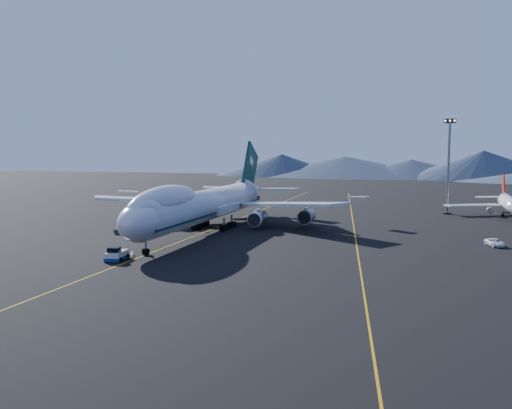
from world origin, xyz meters
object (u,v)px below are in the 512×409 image
(boeing_747, at_px, (205,204))
(second_jet, at_px, (511,205))
(service_van, at_px, (495,242))
(floodlight_mast, at_px, (448,166))
(pushback_tug, at_px, (117,256))

(boeing_747, bearing_deg, second_jet, 35.29)
(boeing_747, bearing_deg, service_van, -1.21)
(service_van, height_order, floodlight_mast, floodlight_mast)
(boeing_747, xyz_separation_m, service_van, (56.43, -1.19, -5.14))
(boeing_747, distance_m, floodlight_mast, 70.06)
(pushback_tug, relative_size, service_van, 1.06)
(pushback_tug, xyz_separation_m, floodlight_mast, (52.34, 80.27, 12.10))
(pushback_tug, bearing_deg, floodlight_mast, 48.24)
(boeing_747, xyz_separation_m, second_jet, (65.26, 46.19, -2.62))
(pushback_tug, bearing_deg, second_jet, 40.32)
(second_jet, distance_m, service_van, 48.26)
(floodlight_mast, bearing_deg, boeing_747, -135.72)
(boeing_747, relative_size, second_jet, 1.96)
(service_van, xyz_separation_m, floodlight_mast, (-6.52, 49.87, 12.09))
(boeing_747, xyz_separation_m, floodlight_mast, (49.91, 48.68, 6.95))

